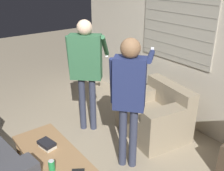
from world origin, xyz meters
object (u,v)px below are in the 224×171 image
at_px(person_left_standing, 86,63).
at_px(spare_remote, 78,171).
at_px(armchair_beige, 156,115).
at_px(book_stack, 47,145).
at_px(soda_can, 52,166).
at_px(person_right_standing, 129,90).
at_px(coffee_table, 52,155).

bearing_deg(person_left_standing, spare_remote, -82.70).
xyz_separation_m(armchair_beige, book_stack, (-0.07, -1.74, 0.18)).
bearing_deg(book_stack, soda_can, -17.52).
bearing_deg(person_right_standing, armchair_beige, 68.96).
bearing_deg(armchair_beige, spare_remote, 116.23).
distance_m(armchair_beige, coffee_table, 1.74).
height_order(person_left_standing, book_stack, person_left_standing).
xyz_separation_m(person_right_standing, book_stack, (-0.37, -0.93, -0.58)).
relative_size(person_left_standing, spare_remote, 13.37).
distance_m(person_left_standing, book_stack, 1.35).
height_order(coffee_table, person_left_standing, person_left_standing).
xyz_separation_m(coffee_table, person_right_standing, (0.25, 0.93, 0.67)).
distance_m(person_left_standing, spare_remote, 1.67).
bearing_deg(spare_remote, coffee_table, -136.25).
relative_size(coffee_table, book_stack, 5.27).
bearing_deg(armchair_beige, soda_can, 109.25).
bearing_deg(coffee_table, spare_remote, 10.30).
height_order(person_right_standing, book_stack, person_right_standing).
distance_m(armchair_beige, person_right_standing, 1.14).
bearing_deg(person_left_standing, armchair_beige, -2.08).
bearing_deg(spare_remote, person_left_standing, 177.58).
distance_m(coffee_table, person_right_standing, 1.17).
height_order(armchair_beige, person_right_standing, person_right_standing).
distance_m(coffee_table, book_stack, 0.14).
height_order(person_right_standing, spare_remote, person_right_standing).
bearing_deg(coffee_table, person_right_standing, 74.69).
relative_size(coffee_table, spare_remote, 8.98).
bearing_deg(soda_can, coffee_table, 155.95).
bearing_deg(armchair_beige, person_right_standing, 119.46).
bearing_deg(soda_can, person_left_standing, 133.98).
xyz_separation_m(person_left_standing, person_right_standing, (1.05, -0.06, -0.04)).
xyz_separation_m(armchair_beige, spare_remote, (0.49, -1.65, 0.15)).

